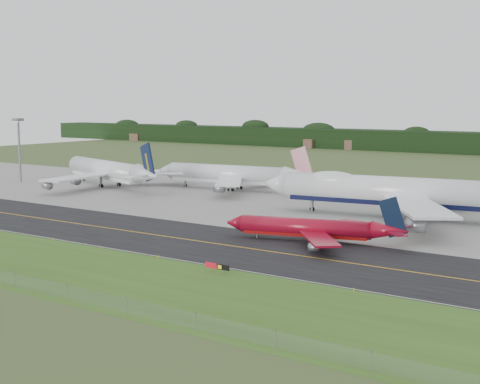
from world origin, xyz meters
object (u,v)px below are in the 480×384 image
jet_red_737 (315,228)px  floodlight_mast (19,138)px  taxiway_sign (217,266)px  jet_star_tail (234,175)px  jet_ba_747 (403,192)px  jet_navy_gold (109,171)px

jet_red_737 → floodlight_mast: bearing=166.1°
jet_red_737 → taxiway_sign: 32.31m
jet_red_737 → jet_star_tail: 84.59m
jet_star_tail → taxiway_sign: bearing=-57.3°
jet_ba_747 → taxiway_sign: jet_ba_747 is taller
floodlight_mast → jet_navy_gold: bearing=13.5°
jet_red_737 → taxiway_sign: size_ratio=7.65×
jet_star_tail → jet_ba_747: bearing=-17.8°
jet_star_tail → floodlight_mast: floodlight_mast is taller
jet_red_737 → jet_navy_gold: bearing=157.1°
jet_ba_747 → jet_navy_gold: 107.01m
jet_ba_747 → floodlight_mast: 143.66m
jet_navy_gold → floodlight_mast: bearing=-166.5°
floodlight_mast → taxiway_sign: floodlight_mast is taller
jet_red_737 → jet_navy_gold: 110.65m
jet_ba_747 → floodlight_mast: (-143.30, -3.79, 9.34)m
jet_ba_747 → taxiway_sign: 70.76m
floodlight_mast → taxiway_sign: size_ratio=4.68×
jet_navy_gold → floodlight_mast: size_ratio=2.70×
jet_navy_gold → jet_star_tail: size_ratio=1.08×
jet_star_tail → jet_navy_gold: bearing=-158.8°
jet_navy_gold → taxiway_sign: jet_navy_gold is taller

